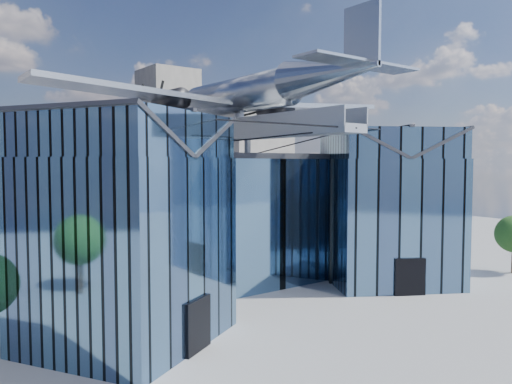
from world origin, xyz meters
TOP-DOWN VIEW (x-y plane):
  - ground_plane at (0.00, 0.00)m, footprint 120.00×120.00m
  - museum at (0.00, 5.82)m, footprint 32.88×24.50m
  - bg_towers at (1.45, 50.49)m, footprint 77.00×24.50m
  - tree_side_e at (26.03, 13.12)m, footprint 3.15×3.15m

SIDE VIEW (x-z plane):
  - ground_plane at x=0.00m, z-range 0.00..0.00m
  - tree_side_e at x=26.03m, z-range 0.86..5.72m
  - museum at x=0.00m, z-range -3.26..14.34m
  - bg_towers at x=1.45m, z-range -2.99..23.01m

